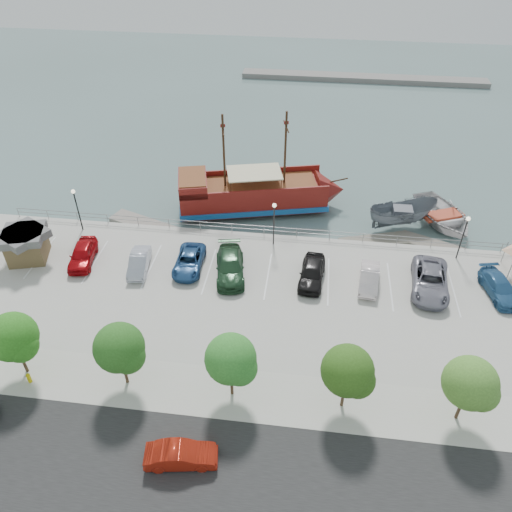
# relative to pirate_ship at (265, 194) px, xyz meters

# --- Properties ---
(ground) EXTENTS (160.00, 160.00, 0.00)m
(ground) POSITION_rel_pirate_ship_xyz_m (1.64, -13.83, -1.81)
(ground) COLOR #506763
(street) EXTENTS (100.00, 8.00, 0.04)m
(street) POSITION_rel_pirate_ship_xyz_m (1.64, -29.83, -0.80)
(street) COLOR black
(street) RESTS_ON land_slab
(sidewalk) EXTENTS (100.00, 4.00, 0.05)m
(sidewalk) POSITION_rel_pirate_ship_xyz_m (1.64, -23.83, -0.79)
(sidewalk) COLOR #B5B3A3
(sidewalk) RESTS_ON land_slab
(seawall_railing) EXTENTS (50.00, 0.06, 1.00)m
(seawall_railing) POSITION_rel_pirate_ship_xyz_m (1.64, -6.03, -0.28)
(seawall_railing) COLOR gray
(seawall_railing) RESTS_ON land_slab
(far_shore) EXTENTS (40.00, 3.00, 0.80)m
(far_shore) POSITION_rel_pirate_ship_xyz_m (11.64, 41.17, -1.41)
(far_shore) COLOR gray
(far_shore) RESTS_ON ground
(pirate_ship) EXTENTS (17.41, 8.54, 10.78)m
(pirate_ship) POSITION_rel_pirate_ship_xyz_m (0.00, 0.00, 0.00)
(pirate_ship) COLOR maroon
(pirate_ship) RESTS_ON ground
(patrol_boat) EXTENTS (7.25, 4.65, 2.63)m
(patrol_boat) POSITION_rel_pirate_ship_xyz_m (13.48, -1.72, -0.49)
(patrol_boat) COLOR slate
(patrol_boat) RESTS_ON ground
(speedboat) EXTENTS (8.34, 9.57, 1.66)m
(speedboat) POSITION_rel_pirate_ship_xyz_m (17.56, -0.60, -0.98)
(speedboat) COLOR silver
(speedboat) RESTS_ON ground
(dock_west) EXTENTS (7.22, 4.36, 0.40)m
(dock_west) POSITION_rel_pirate_ship_xyz_m (-11.48, -4.63, -1.61)
(dock_west) COLOR gray
(dock_west) RESTS_ON ground
(dock_mid) EXTENTS (6.79, 3.76, 0.37)m
(dock_mid) POSITION_rel_pirate_ship_xyz_m (10.91, -4.63, -1.62)
(dock_mid) COLOR slate
(dock_mid) RESTS_ON ground
(dock_east) EXTENTS (6.52, 4.11, 0.36)m
(dock_east) POSITION_rel_pirate_ship_xyz_m (16.35, -4.63, -1.63)
(dock_east) COLOR slate
(dock_east) RESTS_ON ground
(shed) EXTENTS (4.14, 4.14, 2.76)m
(shed) POSITION_rel_pirate_ship_xyz_m (-19.14, -12.03, 0.67)
(shed) COLOR brown
(shed) RESTS_ON land_slab
(street_sedan) EXTENTS (4.29, 2.08, 1.36)m
(street_sedan) POSITION_rel_pirate_ship_xyz_m (-1.43, -28.82, -0.13)
(street_sedan) COLOR #A51F0F
(street_sedan) RESTS_ON street
(fire_hydrant) EXTENTS (0.28, 0.28, 0.81)m
(fire_hydrant) POSITION_rel_pirate_ship_xyz_m (-12.74, -24.63, -0.36)
(fire_hydrant) COLOR #C7B407
(fire_hydrant) RESTS_ON sidewalk
(lamp_post_left) EXTENTS (0.36, 0.36, 4.28)m
(lamp_post_left) POSITION_rel_pirate_ship_xyz_m (-16.36, -7.33, 2.13)
(lamp_post_left) COLOR black
(lamp_post_left) RESTS_ON land_slab
(lamp_post_mid) EXTENTS (0.36, 0.36, 4.28)m
(lamp_post_mid) POSITION_rel_pirate_ship_xyz_m (1.64, -7.33, 2.13)
(lamp_post_mid) COLOR black
(lamp_post_mid) RESTS_ON land_slab
(lamp_post_right) EXTENTS (0.36, 0.36, 4.28)m
(lamp_post_right) POSITION_rel_pirate_ship_xyz_m (17.64, -7.33, 2.13)
(lamp_post_right) COLOR black
(lamp_post_right) RESTS_ON land_slab
(tree_b) EXTENTS (3.30, 3.20, 5.00)m
(tree_b) POSITION_rel_pirate_ship_xyz_m (-13.21, -23.90, 2.49)
(tree_b) COLOR #473321
(tree_b) RESTS_ON sidewalk
(tree_c) EXTENTS (3.30, 3.20, 5.00)m
(tree_c) POSITION_rel_pirate_ship_xyz_m (-6.21, -23.90, 2.49)
(tree_c) COLOR #473321
(tree_c) RESTS_ON sidewalk
(tree_d) EXTENTS (3.30, 3.20, 5.00)m
(tree_d) POSITION_rel_pirate_ship_xyz_m (0.79, -23.90, 2.49)
(tree_d) COLOR #473321
(tree_d) RESTS_ON sidewalk
(tree_e) EXTENTS (3.30, 3.20, 5.00)m
(tree_e) POSITION_rel_pirate_ship_xyz_m (7.79, -23.90, 2.49)
(tree_e) COLOR #473321
(tree_e) RESTS_ON sidewalk
(tree_f) EXTENTS (3.30, 3.20, 5.00)m
(tree_f) POSITION_rel_pirate_ship_xyz_m (14.79, -23.90, 2.49)
(tree_f) COLOR #473321
(tree_f) RESTS_ON sidewalk
(parked_car_a) EXTENTS (2.57, 4.85, 1.57)m
(parked_car_a) POSITION_rel_pirate_ship_xyz_m (-14.30, -11.92, -0.02)
(parked_car_a) COLOR #A6080D
(parked_car_a) RESTS_ON land_slab
(parked_car_b) EXTENTS (2.00, 4.32, 1.37)m
(parked_car_b) POSITION_rel_pirate_ship_xyz_m (-9.21, -12.29, -0.12)
(parked_car_b) COLOR #B0B4C4
(parked_car_b) RESTS_ON land_slab
(parked_car_c) EXTENTS (2.42, 4.94, 1.35)m
(parked_car_c) POSITION_rel_pirate_ship_xyz_m (-5.08, -11.58, -0.13)
(parked_car_c) COLOR #244E82
(parked_car_c) RESTS_ON land_slab
(parked_car_d) EXTENTS (3.30, 5.97, 1.64)m
(parked_car_d) POSITION_rel_pirate_ship_xyz_m (-1.50, -11.97, 0.01)
(parked_car_d) COLOR #214529
(parked_car_d) RESTS_ON land_slab
(parked_car_e) EXTENTS (2.31, 4.93, 1.63)m
(parked_car_e) POSITION_rel_pirate_ship_xyz_m (5.25, -11.91, 0.01)
(parked_car_e) COLOR black
(parked_car_e) RESTS_ON land_slab
(parked_car_f) EXTENTS (1.88, 4.34, 1.39)m
(parked_car_f) POSITION_rel_pirate_ship_xyz_m (9.85, -11.89, -0.11)
(parked_car_f) COLOR white
(parked_car_f) RESTS_ON land_slab
(parked_car_g) EXTENTS (3.48, 6.33, 1.68)m
(parked_car_g) POSITION_rel_pirate_ship_xyz_m (14.64, -11.77, 0.03)
(parked_car_g) COLOR gray
(parked_car_g) RESTS_ON land_slab
(parked_car_h) EXTENTS (2.86, 5.01, 1.37)m
(parked_car_h) POSITION_rel_pirate_ship_xyz_m (20.02, -11.71, -0.12)
(parked_car_h) COLOR #2D5F8E
(parked_car_h) RESTS_ON land_slab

